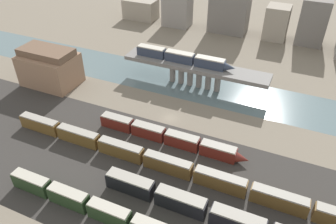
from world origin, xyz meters
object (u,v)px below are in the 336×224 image
Objects in this scene: train_on_bridge at (183,58)px; train_yard_mid at (214,214)px; train_yard_far at (198,174)px; train_yard_outer at (169,137)px; warehouse_building at (50,67)px; train_yard_near at (93,207)px.

train_yard_mid is at bearing -61.45° from train_on_bridge.
train_yard_outer is at bearing 140.32° from train_yard_far.
train_on_bridge is at bearing 23.93° from warehouse_building.
train_on_bridge is 0.79× the size of train_yard_near.
warehouse_building reaches higher than train_yard_far.
warehouse_building is at bearing 160.19° from train_yard_far.
warehouse_building is (-42.17, -18.72, -3.66)m from train_on_bridge.
train_yard_near is 1.03× the size of train_yard_outer.
train_on_bridge reaches higher than train_yard_mid.
train_yard_mid is (24.45, 8.95, 0.02)m from train_yard_near.
train_yard_near is at bearing -100.93° from train_yard_outer.
train_on_bridge reaches higher than train_yard_outer.
train_on_bridge is at bearing 105.26° from train_yard_outer.
train_on_bridge reaches higher than train_yard_near.
train_yard_near is 0.84× the size of train_yard_mid.
train_yard_near reaches higher than train_yard_far.
train_on_bridge is 0.66× the size of train_yard_mid.
train_yard_near reaches higher than train_yard_outer.
warehouse_building reaches higher than train_yard_outer.
train_yard_near is at bearing -159.88° from train_yard_mid.
train_yard_far is at bearing 46.18° from train_yard_near.
train_yard_far is 66.85m from warehouse_building.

